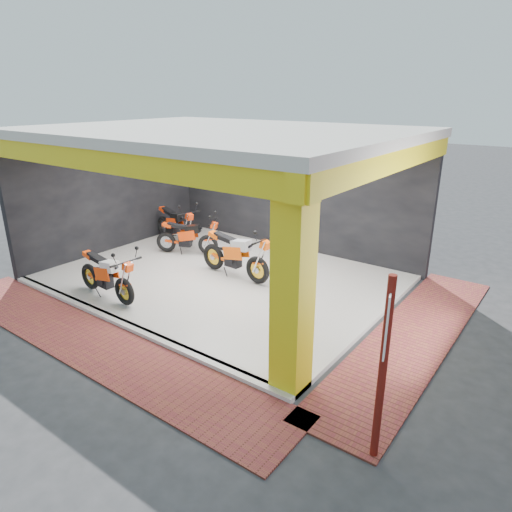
# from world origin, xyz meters

# --- Properties ---
(ground) EXTENTS (80.00, 80.00, 0.00)m
(ground) POSITION_xyz_m (0.00, 0.00, 0.00)
(ground) COLOR #2D2D30
(ground) RESTS_ON ground
(showroom_floor) EXTENTS (8.00, 6.00, 0.10)m
(showroom_floor) POSITION_xyz_m (0.00, 2.00, 0.05)
(showroom_floor) COLOR white
(showroom_floor) RESTS_ON ground
(showroom_ceiling) EXTENTS (8.40, 6.40, 0.20)m
(showroom_ceiling) POSITION_xyz_m (0.00, 2.00, 3.60)
(showroom_ceiling) COLOR beige
(showroom_ceiling) RESTS_ON corner_column
(back_wall) EXTENTS (8.20, 0.20, 3.50)m
(back_wall) POSITION_xyz_m (0.00, 5.10, 1.75)
(back_wall) COLOR black
(back_wall) RESTS_ON ground
(left_wall) EXTENTS (0.20, 6.20, 3.50)m
(left_wall) POSITION_xyz_m (-4.10, 2.00, 1.75)
(left_wall) COLOR black
(left_wall) RESTS_ON ground
(corner_column) EXTENTS (0.50, 0.50, 3.50)m
(corner_column) POSITION_xyz_m (3.75, -0.75, 1.75)
(corner_column) COLOR yellow
(corner_column) RESTS_ON ground
(header_beam_front) EXTENTS (8.40, 0.30, 0.40)m
(header_beam_front) POSITION_xyz_m (0.00, -1.00, 3.30)
(header_beam_front) COLOR yellow
(header_beam_front) RESTS_ON corner_column
(header_beam_right) EXTENTS (0.30, 6.40, 0.40)m
(header_beam_right) POSITION_xyz_m (4.00, 2.00, 3.30)
(header_beam_right) COLOR yellow
(header_beam_right) RESTS_ON corner_column
(floor_kerb) EXTENTS (8.00, 0.20, 0.10)m
(floor_kerb) POSITION_xyz_m (0.00, -1.02, 0.05)
(floor_kerb) COLOR white
(floor_kerb) RESTS_ON ground
(paver_front) EXTENTS (9.00, 1.40, 0.03)m
(paver_front) POSITION_xyz_m (0.00, -1.80, 0.01)
(paver_front) COLOR brown
(paver_front) RESTS_ON ground
(paver_right) EXTENTS (1.40, 7.00, 0.03)m
(paver_right) POSITION_xyz_m (4.80, 2.00, 0.01)
(paver_right) COLOR brown
(paver_right) RESTS_ON ground
(signpost) EXTENTS (0.12, 0.35, 2.53)m
(signpost) POSITION_xyz_m (5.40, -1.33, 1.38)
(signpost) COLOR #61150E
(signpost) RESTS_ON ground
(moto_hero) EXTENTS (2.10, 0.88, 1.26)m
(moto_hero) POSITION_xyz_m (-0.60, -0.50, 0.73)
(moto_hero) COLOR #FE440A
(moto_hero) RESTS_ON showroom_floor
(moto_row_a) EXTENTS (2.31, 0.97, 1.38)m
(moto_row_a) POSITION_xyz_m (0.99, 2.14, 0.79)
(moto_row_a) COLOR #F4560A
(moto_row_a) RESTS_ON showroom_floor
(moto_row_b) EXTENTS (2.23, 1.24, 1.28)m
(moto_row_b) POSITION_xyz_m (-2.39, 3.19, 0.74)
(moto_row_b) COLOR #FF370A
(moto_row_b) RESTS_ON showroom_floor
(moto_row_d) EXTENTS (2.05, 1.46, 1.18)m
(moto_row_d) POSITION_xyz_m (-1.35, 2.99, 0.69)
(moto_row_d) COLOR #E53A09
(moto_row_d) RESTS_ON showroom_floor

